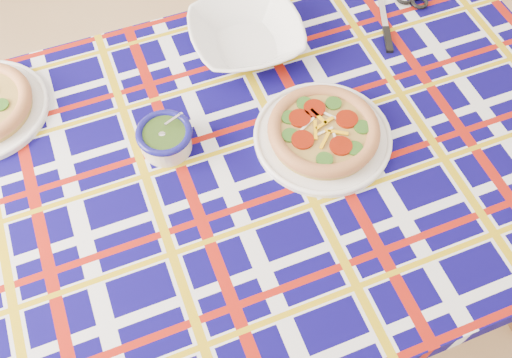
{
  "coord_description": "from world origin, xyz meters",
  "views": [
    {
      "loc": [
        -0.2,
        -0.47,
        1.73
      ],
      "look_at": [
        -0.17,
        0.13,
        0.74
      ],
      "focal_mm": 40.0,
      "sensor_mm": 36.0,
      "label": 1
    }
  ],
  "objects_px": {
    "dining_table": "(255,179)",
    "pesto_bowl": "(165,137)",
    "serving_bowl": "(246,36)",
    "main_focaccia_plate": "(324,131)"
  },
  "relations": [
    {
      "from": "pesto_bowl",
      "to": "serving_bowl",
      "type": "xyz_separation_m",
      "value": [
        0.18,
        0.29,
        -0.0
      ]
    },
    {
      "from": "dining_table",
      "to": "serving_bowl",
      "type": "bearing_deg",
      "value": 72.13
    },
    {
      "from": "main_focaccia_plate",
      "to": "pesto_bowl",
      "type": "xyz_separation_m",
      "value": [
        -0.34,
        -0.0,
        0.01
      ]
    },
    {
      "from": "dining_table",
      "to": "serving_bowl",
      "type": "distance_m",
      "value": 0.35
    },
    {
      "from": "main_focaccia_plate",
      "to": "serving_bowl",
      "type": "relative_size",
      "value": 1.16
    },
    {
      "from": "dining_table",
      "to": "main_focaccia_plate",
      "type": "xyz_separation_m",
      "value": [
        0.15,
        0.05,
        0.1
      ]
    },
    {
      "from": "main_focaccia_plate",
      "to": "pesto_bowl",
      "type": "distance_m",
      "value": 0.34
    },
    {
      "from": "pesto_bowl",
      "to": "serving_bowl",
      "type": "height_order",
      "value": "pesto_bowl"
    },
    {
      "from": "main_focaccia_plate",
      "to": "serving_bowl",
      "type": "distance_m",
      "value": 0.32
    },
    {
      "from": "dining_table",
      "to": "pesto_bowl",
      "type": "bearing_deg",
      "value": 148.0
    }
  ]
}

